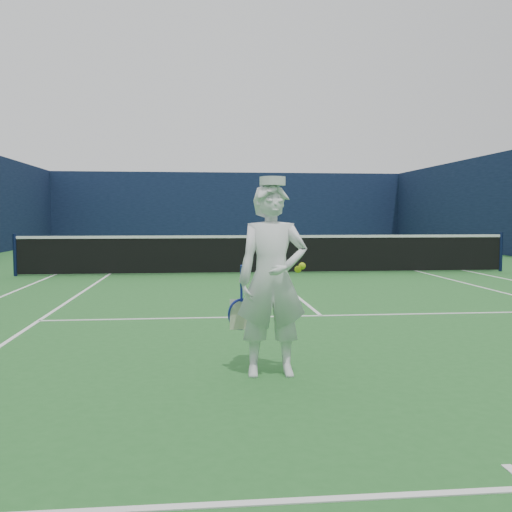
# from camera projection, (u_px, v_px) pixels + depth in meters

# --- Properties ---
(ground) EXTENTS (80.00, 80.00, 0.00)m
(ground) POSITION_uv_depth(u_px,v_px,m) (268.00, 274.00, 14.93)
(ground) COLOR #266328
(ground) RESTS_ON ground
(court_markings) EXTENTS (11.03, 23.83, 0.01)m
(court_markings) POSITION_uv_depth(u_px,v_px,m) (268.00, 273.00, 14.93)
(court_markings) COLOR white
(court_markings) RESTS_ON ground
(windscreen_fence) EXTENTS (20.12, 36.12, 4.00)m
(windscreen_fence) POSITION_uv_depth(u_px,v_px,m) (269.00, 197.00, 14.79)
(windscreen_fence) COLOR #0E1833
(windscreen_fence) RESTS_ON ground
(tennis_net) EXTENTS (12.88, 0.09, 1.07)m
(tennis_net) POSITION_uv_depth(u_px,v_px,m) (268.00, 252.00, 14.89)
(tennis_net) COLOR #141E4C
(tennis_net) RESTS_ON ground
(tennis_player) EXTENTS (0.77, 0.47, 1.87)m
(tennis_player) POSITION_uv_depth(u_px,v_px,m) (272.00, 279.00, 5.34)
(tennis_player) COLOR white
(tennis_player) RESTS_ON ground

